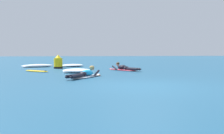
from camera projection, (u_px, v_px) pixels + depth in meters
ground_plane at (102, 68)px, 18.04m from camera, size 120.00×120.00×0.00m
surfer_near at (86, 74)px, 11.06m from camera, size 1.84×2.47×0.54m
surfer_far at (124, 68)px, 15.33m from camera, size 1.68×2.49×0.54m
drifting_surfboard at (37, 71)px, 14.48m from camera, size 1.70×1.71×0.16m
whitewater_front at (77, 71)px, 13.61m from camera, size 1.62×1.12×0.23m
whitewater_mid_left at (72, 66)px, 19.32m from camera, size 1.98×1.49×0.22m
whitewater_mid_right at (37, 66)px, 18.67m from camera, size 2.38×1.31×0.23m
channel_marker_buoy at (58, 63)px, 17.30m from camera, size 0.61×0.61×0.95m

